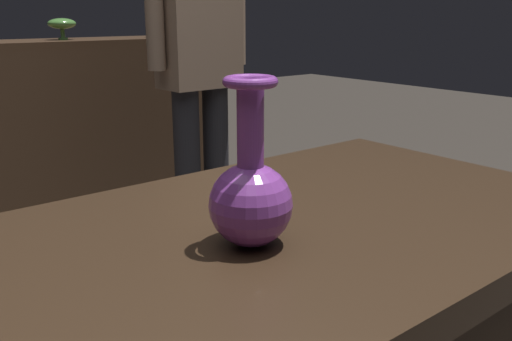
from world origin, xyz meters
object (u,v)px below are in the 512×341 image
(visitor_near_right, at_px, (199,47))
(shelf_vase_right, at_px, (62,24))
(shelf_vase_far_right, at_px, (158,24))
(vase_centerpiece, at_px, (251,193))

(visitor_near_right, bearing_deg, shelf_vase_right, -76.78)
(shelf_vase_far_right, bearing_deg, vase_centerpiece, -116.51)
(shelf_vase_far_right, relative_size, shelf_vase_right, 1.49)
(shelf_vase_far_right, relative_size, visitor_near_right, 0.12)
(vase_centerpiece, bearing_deg, shelf_vase_right, 75.55)
(vase_centerpiece, height_order, shelf_vase_far_right, shelf_vase_far_right)
(vase_centerpiece, bearing_deg, shelf_vase_far_right, 63.49)
(shelf_vase_right, bearing_deg, vase_centerpiece, -104.45)
(shelf_vase_right, bearing_deg, visitor_near_right, -74.99)
(shelf_vase_far_right, distance_m, shelf_vase_right, 0.52)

